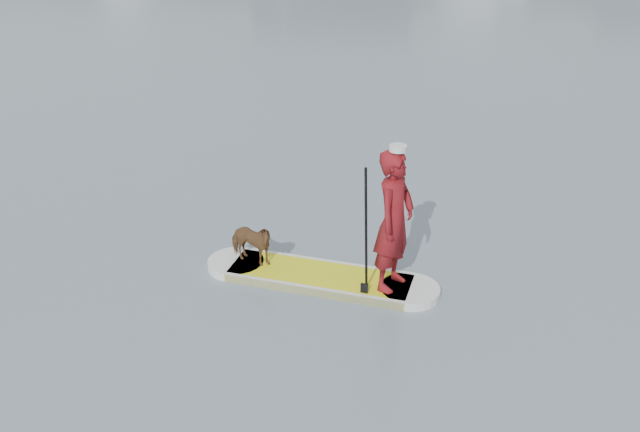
# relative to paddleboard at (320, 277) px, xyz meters

# --- Properties ---
(ground) EXTENTS (140.00, 140.00, 0.00)m
(ground) POSITION_rel_paddleboard_xyz_m (1.72, 2.53, -0.06)
(ground) COLOR slate
(ground) RESTS_ON ground
(paddleboard) EXTENTS (3.28, 1.12, 0.12)m
(paddleboard) POSITION_rel_paddleboard_xyz_m (0.00, 0.00, 0.00)
(paddleboard) COLOR yellow
(paddleboard) RESTS_ON ground
(paddler) EXTENTS (0.68, 0.81, 1.91)m
(paddler) POSITION_rel_paddleboard_xyz_m (0.98, -0.13, 1.01)
(paddler) COLOR maroon
(paddler) RESTS_ON paddleboard
(white_cap) EXTENTS (0.22, 0.22, 0.07)m
(white_cap) POSITION_rel_paddleboard_xyz_m (0.98, -0.13, 2.00)
(white_cap) COLOR silver
(white_cap) RESTS_ON paddler
(dog) EXTENTS (0.82, 0.58, 0.63)m
(dog) POSITION_rel_paddleboard_xyz_m (-1.00, 0.13, 0.38)
(dog) COLOR #54321C
(dog) RESTS_ON paddleboard
(paddle) EXTENTS (0.10, 0.30, 2.00)m
(paddle) POSITION_rel_paddleboard_xyz_m (0.65, -0.38, 0.74)
(paddle) COLOR black
(paddle) RESTS_ON ground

